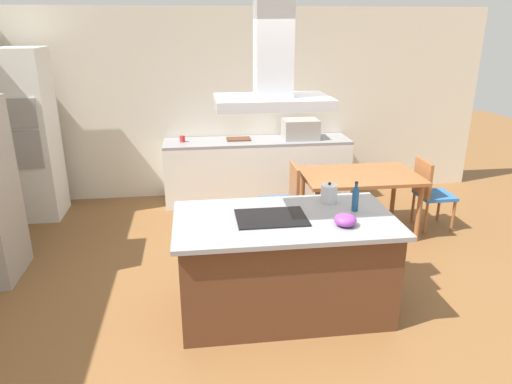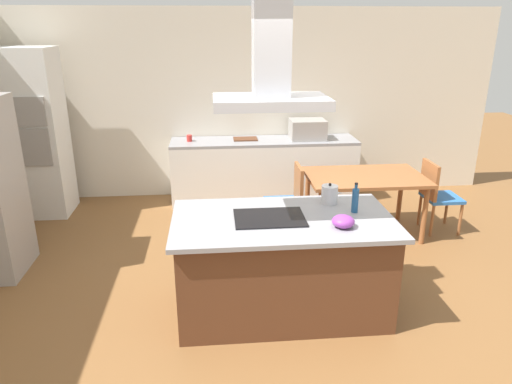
# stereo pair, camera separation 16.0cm
# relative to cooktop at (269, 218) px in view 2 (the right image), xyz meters

# --- Properties ---
(ground) EXTENTS (16.00, 16.00, 0.00)m
(ground) POSITION_rel_cooktop_xyz_m (0.12, 1.50, -0.91)
(ground) COLOR brown
(wall_back) EXTENTS (7.20, 0.10, 2.70)m
(wall_back) POSITION_rel_cooktop_xyz_m (0.12, 3.25, 0.44)
(wall_back) COLOR beige
(wall_back) RESTS_ON ground
(kitchen_island) EXTENTS (1.90, 1.05, 0.90)m
(kitchen_island) POSITION_rel_cooktop_xyz_m (0.12, 0.00, -0.45)
(kitchen_island) COLOR #59331E
(kitchen_island) RESTS_ON ground
(cooktop) EXTENTS (0.60, 0.44, 0.01)m
(cooktop) POSITION_rel_cooktop_xyz_m (0.00, 0.00, 0.00)
(cooktop) COLOR black
(cooktop) RESTS_ON kitchen_island
(tea_kettle) EXTENTS (0.20, 0.15, 0.19)m
(tea_kettle) POSITION_rel_cooktop_xyz_m (0.60, 0.32, 0.08)
(tea_kettle) COLOR silver
(tea_kettle) RESTS_ON kitchen_island
(olive_oil_bottle) EXTENTS (0.06, 0.06, 0.27)m
(olive_oil_bottle) POSITION_rel_cooktop_xyz_m (0.76, 0.07, 0.11)
(olive_oil_bottle) COLOR navy
(olive_oil_bottle) RESTS_ON kitchen_island
(mixing_bowl) EXTENTS (0.19, 0.19, 0.10)m
(mixing_bowl) POSITION_rel_cooktop_xyz_m (0.57, -0.24, 0.05)
(mixing_bowl) COLOR purple
(mixing_bowl) RESTS_ON kitchen_island
(back_counter) EXTENTS (2.66, 0.62, 0.90)m
(back_counter) POSITION_rel_cooktop_xyz_m (0.27, 2.88, -0.46)
(back_counter) COLOR white
(back_counter) RESTS_ON ground
(countertop_microwave) EXTENTS (0.50, 0.38, 0.28)m
(countertop_microwave) POSITION_rel_cooktop_xyz_m (0.90, 2.88, 0.13)
(countertop_microwave) COLOR #9E9993
(countertop_microwave) RESTS_ON back_counter
(coffee_mug_red) EXTENTS (0.08, 0.08, 0.09)m
(coffee_mug_red) POSITION_rel_cooktop_xyz_m (-0.79, 2.89, 0.04)
(coffee_mug_red) COLOR red
(coffee_mug_red) RESTS_ON back_counter
(cutting_board) EXTENTS (0.34, 0.24, 0.02)m
(cutting_board) POSITION_rel_cooktop_xyz_m (0.00, 2.93, 0.00)
(cutting_board) COLOR #59331E
(cutting_board) RESTS_ON back_counter
(wall_oven_stack) EXTENTS (0.70, 0.66, 2.20)m
(wall_oven_stack) POSITION_rel_cooktop_xyz_m (-2.78, 2.65, 0.20)
(wall_oven_stack) COLOR white
(wall_oven_stack) RESTS_ON ground
(dining_table) EXTENTS (1.40, 0.90, 0.75)m
(dining_table) POSITION_rel_cooktop_xyz_m (1.35, 1.57, -0.24)
(dining_table) COLOR #995B33
(dining_table) RESTS_ON ground
(chair_at_left_end) EXTENTS (0.42, 0.42, 0.89)m
(chair_at_left_end) POSITION_rel_cooktop_xyz_m (0.44, 1.57, -0.40)
(chair_at_left_end) COLOR #2D6BB7
(chair_at_left_end) RESTS_ON ground
(chair_at_right_end) EXTENTS (0.42, 0.42, 0.89)m
(chair_at_right_end) POSITION_rel_cooktop_xyz_m (2.27, 1.57, -0.40)
(chair_at_right_end) COLOR #2D6BB7
(chair_at_right_end) RESTS_ON ground
(range_hood) EXTENTS (0.90, 0.55, 0.78)m
(range_hood) POSITION_rel_cooktop_xyz_m (0.00, 0.00, 1.20)
(range_hood) COLOR #ADADB2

